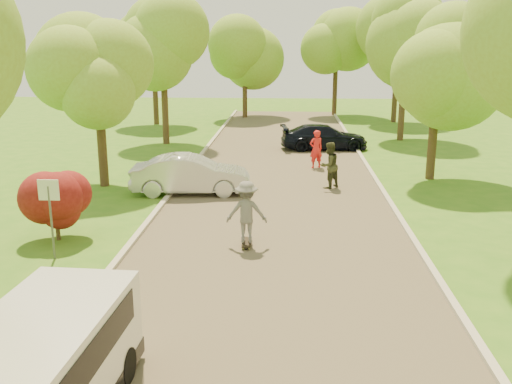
% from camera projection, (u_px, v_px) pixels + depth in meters
% --- Properties ---
extents(ground, '(100.00, 100.00, 0.00)m').
position_uv_depth(ground, '(265.00, 341.00, 11.04)').
color(ground, '#356D19').
rests_on(ground, ground).
extents(road, '(8.00, 60.00, 0.01)m').
position_uv_depth(road, '(275.00, 218.00, 18.76)').
color(road, '#4C4438').
rests_on(road, ground).
extents(curb_left, '(0.18, 60.00, 0.12)m').
position_uv_depth(curb_left, '(154.00, 214.00, 18.97)').
color(curb_left, '#B2AD9E').
rests_on(curb_left, ground).
extents(curb_right, '(0.18, 60.00, 0.12)m').
position_uv_depth(curb_right, '(400.00, 218.00, 18.52)').
color(curb_right, '#B2AD9E').
rests_on(curb_right, ground).
extents(street_sign, '(0.55, 0.06, 2.17)m').
position_uv_depth(street_sign, '(50.00, 202.00, 14.83)').
color(street_sign, '#59595E').
rests_on(street_sign, ground).
extents(red_shrub, '(1.70, 1.70, 1.95)m').
position_uv_depth(red_shrub, '(55.00, 204.00, 16.42)').
color(red_shrub, '#382619').
rests_on(red_shrub, ground).
extents(tree_l_midb, '(4.30, 4.20, 6.62)m').
position_uv_depth(tree_l_midb, '(102.00, 70.00, 21.84)').
color(tree_l_midb, '#382619').
rests_on(tree_l_midb, ground).
extents(tree_l_far, '(4.92, 4.80, 7.79)m').
position_uv_depth(tree_l_far, '(166.00, 45.00, 31.25)').
color(tree_l_far, '#382619').
rests_on(tree_l_far, ground).
extents(tree_r_midb, '(4.51, 4.40, 7.01)m').
position_uv_depth(tree_r_midb, '(444.00, 61.00, 22.95)').
color(tree_r_midb, '#382619').
rests_on(tree_r_midb, ground).
extents(tree_r_far, '(5.33, 5.20, 8.34)m').
position_uv_depth(tree_r_far, '(411.00, 38.00, 32.33)').
color(tree_r_far, '#382619').
rests_on(tree_r_far, ground).
extents(tree_bg_a, '(5.12, 5.00, 7.72)m').
position_uv_depth(tree_bg_a, '(156.00, 47.00, 39.15)').
color(tree_bg_a, '#382619').
rests_on(tree_bg_a, ground).
extents(tree_bg_b, '(5.12, 5.00, 7.95)m').
position_uv_depth(tree_bg_b, '(401.00, 44.00, 40.08)').
color(tree_bg_b, '#382619').
rests_on(tree_bg_b, ground).
extents(tree_bg_c, '(4.92, 4.80, 7.33)m').
position_uv_depth(tree_bg_c, '(247.00, 51.00, 42.75)').
color(tree_bg_c, '#382619').
rests_on(tree_bg_c, ground).
extents(tree_bg_d, '(5.12, 5.00, 7.72)m').
position_uv_depth(tree_bg_d, '(339.00, 46.00, 44.22)').
color(tree_bg_d, '#382619').
rests_on(tree_bg_d, ground).
extents(minivan, '(2.04, 4.72, 1.73)m').
position_uv_depth(minivan, '(33.00, 382.00, 8.11)').
color(minivan, silver).
rests_on(minivan, ground).
extents(silver_sedan, '(4.59, 1.90, 1.48)m').
position_uv_depth(silver_sedan, '(191.00, 175.00, 21.63)').
color(silver_sedan, silver).
rests_on(silver_sedan, ground).
extents(dark_sedan, '(4.83, 2.43, 1.35)m').
position_uv_depth(dark_sedan, '(324.00, 137.00, 30.70)').
color(dark_sedan, black).
rests_on(dark_sedan, ground).
extents(longboard, '(0.27, 0.91, 0.11)m').
position_uv_depth(longboard, '(247.00, 242.00, 16.17)').
color(longboard, black).
rests_on(longboard, ground).
extents(skateboarder, '(1.16, 0.68, 1.77)m').
position_uv_depth(skateboarder, '(247.00, 212.00, 15.94)').
color(skateboarder, slate).
rests_on(skateboarder, longboard).
extents(person_striped, '(0.75, 0.64, 1.75)m').
position_uv_depth(person_striped, '(316.00, 149.00, 26.05)').
color(person_striped, red).
rests_on(person_striped, ground).
extents(person_olive, '(1.13, 1.12, 1.84)m').
position_uv_depth(person_olive, '(329.00, 165.00, 22.41)').
color(person_olive, '#333620').
rests_on(person_olive, ground).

